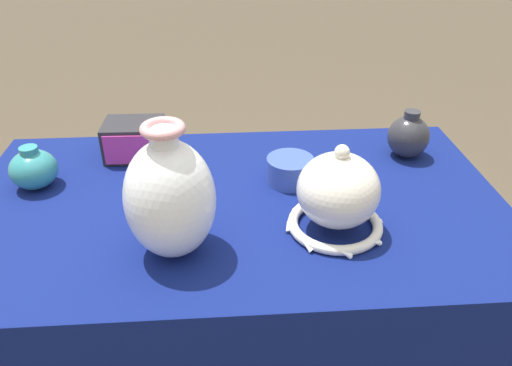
{
  "coord_description": "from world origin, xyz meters",
  "views": [
    {
      "loc": [
        -0.02,
        -0.99,
        1.41
      ],
      "look_at": [
        0.04,
        -0.11,
        0.88
      ],
      "focal_mm": 35.0,
      "sensor_mm": 36.0,
      "label": 1
    }
  ],
  "objects_px": {
    "mosaic_tile_box": "(134,140)",
    "pot_squat_cobalt": "(290,170)",
    "jar_round_charcoal": "(408,136)",
    "vase_dome_bell": "(338,196)",
    "vase_tall_bulbous": "(170,198)",
    "jar_round_teal": "(33,169)"
  },
  "relations": [
    {
      "from": "vase_dome_bell",
      "to": "mosaic_tile_box",
      "type": "height_order",
      "value": "vase_dome_bell"
    },
    {
      "from": "jar_round_teal",
      "to": "jar_round_charcoal",
      "type": "bearing_deg",
      "value": 5.59
    },
    {
      "from": "vase_tall_bulbous",
      "to": "mosaic_tile_box",
      "type": "height_order",
      "value": "vase_tall_bulbous"
    },
    {
      "from": "vase_tall_bulbous",
      "to": "vase_dome_bell",
      "type": "relative_size",
      "value": 1.3
    },
    {
      "from": "jar_round_charcoal",
      "to": "pot_squat_cobalt",
      "type": "xyz_separation_m",
      "value": [
        -0.33,
        -0.11,
        -0.03
      ]
    },
    {
      "from": "vase_tall_bulbous",
      "to": "jar_round_charcoal",
      "type": "relative_size",
      "value": 2.14
    },
    {
      "from": "mosaic_tile_box",
      "to": "vase_tall_bulbous",
      "type": "bearing_deg",
      "value": -70.64
    },
    {
      "from": "vase_dome_bell",
      "to": "pot_squat_cobalt",
      "type": "relative_size",
      "value": 1.85
    },
    {
      "from": "pot_squat_cobalt",
      "to": "jar_round_teal",
      "type": "bearing_deg",
      "value": 178.26
    },
    {
      "from": "mosaic_tile_box",
      "to": "vase_dome_bell",
      "type": "bearing_deg",
      "value": -36.2
    },
    {
      "from": "pot_squat_cobalt",
      "to": "vase_tall_bulbous",
      "type": "bearing_deg",
      "value": -136.15
    },
    {
      "from": "pot_squat_cobalt",
      "to": "jar_round_charcoal",
      "type": "bearing_deg",
      "value": 18.64
    },
    {
      "from": "jar_round_teal",
      "to": "pot_squat_cobalt",
      "type": "bearing_deg",
      "value": -1.74
    },
    {
      "from": "vase_dome_bell",
      "to": "jar_round_teal",
      "type": "height_order",
      "value": "vase_dome_bell"
    },
    {
      "from": "jar_round_teal",
      "to": "pot_squat_cobalt",
      "type": "distance_m",
      "value": 0.62
    },
    {
      "from": "mosaic_tile_box",
      "to": "pot_squat_cobalt",
      "type": "xyz_separation_m",
      "value": [
        0.4,
        -0.16,
        -0.02
      ]
    },
    {
      "from": "jar_round_teal",
      "to": "pot_squat_cobalt",
      "type": "height_order",
      "value": "jar_round_teal"
    },
    {
      "from": "jar_round_charcoal",
      "to": "jar_round_teal",
      "type": "bearing_deg",
      "value": -174.41
    },
    {
      "from": "vase_dome_bell",
      "to": "jar_round_teal",
      "type": "bearing_deg",
      "value": 162.2
    },
    {
      "from": "mosaic_tile_box",
      "to": "jar_round_charcoal",
      "type": "height_order",
      "value": "jar_round_charcoal"
    },
    {
      "from": "mosaic_tile_box",
      "to": "jar_round_charcoal",
      "type": "xyz_separation_m",
      "value": [
        0.73,
        -0.05,
        0.01
      ]
    },
    {
      "from": "vase_tall_bulbous",
      "to": "mosaic_tile_box",
      "type": "distance_m",
      "value": 0.45
    }
  ]
}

